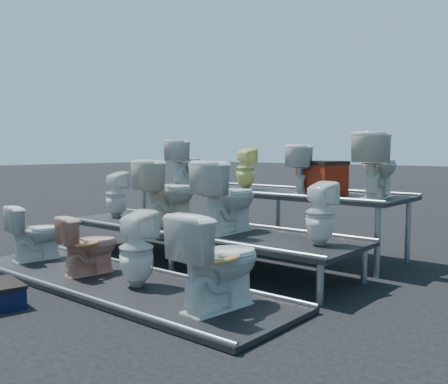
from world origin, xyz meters
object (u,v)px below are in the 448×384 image
Objects in this scene: toilet_5 at (168,192)px; step_stool at (0,296)px; toilet_2 at (137,249)px; toilet_3 at (218,260)px; red_crate at (322,179)px; toilet_4 at (116,194)px; toilet_1 at (89,245)px; toilet_6 at (227,197)px; toilet_11 at (377,165)px; toilet_10 at (308,169)px; toilet_0 at (36,232)px; toilet_8 at (186,163)px; toilet_7 at (320,214)px; toilet_9 at (245,169)px.

toilet_5 reaches higher than step_stool.
toilet_2 is 1.09m from toilet_3.
toilet_5 is 2.04m from red_crate.
toilet_1 is at bearing 123.76° from toilet_4.
toilet_11 is at bearing -135.87° from toilet_6.
toilet_6 reaches higher than toilet_3.
toilet_6 is (0.12, 1.30, 0.44)m from toilet_2.
toilet_11 is (0.95, 0.00, 0.07)m from toilet_10.
toilet_11 reaches higher than toilet_2.
toilet_0 reaches higher than step_stool.
toilet_3 is at bearing -170.72° from toilet_0.
toilet_8 is at bearing -82.87° from toilet_0.
red_crate is at bearing -57.79° from toilet_7.
toilet_8 reaches higher than toilet_5.
toilet_11 is at bearing -88.18° from toilet_7.
toilet_11 reaches higher than step_stool.
step_stool is at bearing 94.68° from toilet_8.
toilet_11 reaches higher than red_crate.
toilet_5 is at bearing -123.31° from red_crate.
red_crate is at bearing 177.15° from toilet_9.
toilet_4 is 1.02× the size of toilet_10.
toilet_0 is at bearing 25.47° from toilet_7.
toilet_4 is at bearing 28.18° from toilet_10.
toilet_5 is at bearing 20.60° from toilet_11.
toilet_11 is (3.33, 2.60, 0.85)m from toilet_0.
toilet_9 is 1.12× the size of red_crate.
toilet_6 is 1.37m from toilet_10.
toilet_8 is at bearing -8.79° from toilet_11.
step_stool is (-1.29, -3.70, -0.96)m from red_crate.
toilet_1 is 1.00× the size of toilet_7.
toilet_8 is 1.21× the size of toilet_9.
toilet_0 is at bearing 74.67° from toilet_8.
toilet_2 is 1.19× the size of toilet_10.
toilet_6 is 2.64m from step_stool.
toilet_0 is 1.72m from toilet_5.
toilet_8 is (-2.91, 2.60, 0.74)m from toilet_3.
toilet_6 is 1.25m from toilet_7.
toilet_9 reaches higher than toilet_3.
toilet_6 is at bearing 133.04° from toilet_8.
toilet_3 is (1.90, 0.00, 0.10)m from toilet_1.
red_crate reaches higher than toilet_3.
toilet_4 reaches higher than toilet_3.
toilet_7 is 1.09× the size of toilet_9.
toilet_3 reaches higher than step_stool.
toilet_8 is 1.36× the size of red_crate.
toilet_4 is at bearing 129.89° from step_stool.
toilet_10 reaches higher than toilet_6.
toilet_10 is (0.34, 1.30, 0.30)m from toilet_6.
red_crate is (2.64, 1.30, 0.26)m from toilet_4.
red_crate is at bearing -74.63° from toilet_3.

